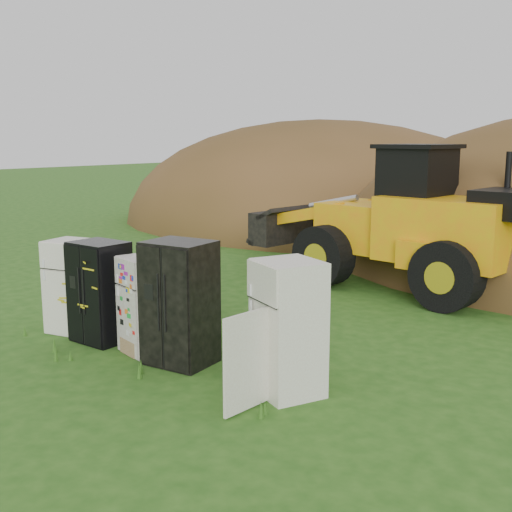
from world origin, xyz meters
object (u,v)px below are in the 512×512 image
at_px(fridge_black_side, 100,292).
at_px(fridge_dark_mid, 180,303).
at_px(fridge_sticker, 145,305).
at_px(wheel_loader, 384,216).
at_px(fridge_leftmost, 72,286).
at_px(fridge_open_door, 288,328).

height_order(fridge_black_side, fridge_dark_mid, fridge_dark_mid).
distance_m(fridge_sticker, wheel_loader, 7.00).
distance_m(fridge_leftmost, fridge_dark_mid, 2.77).
height_order(fridge_leftmost, fridge_open_door, fridge_open_door).
height_order(fridge_sticker, fridge_open_door, fridge_open_door).
bearing_deg(fridge_open_door, fridge_sticker, -155.39).
bearing_deg(fridge_dark_mid, fridge_black_side, 174.91).
relative_size(fridge_sticker, fridge_dark_mid, 0.83).
height_order(fridge_leftmost, fridge_black_side, fridge_black_side).
xyz_separation_m(fridge_black_side, fridge_open_door, (3.94, 0.06, 0.06)).
distance_m(fridge_dark_mid, wheel_loader, 6.96).
bearing_deg(fridge_sticker, wheel_loader, 96.94).
height_order(fridge_dark_mid, wheel_loader, wheel_loader).
xyz_separation_m(fridge_sticker, wheel_loader, (0.83, 6.90, 0.88)).
distance_m(fridge_leftmost, fridge_open_door, 4.82).
distance_m(fridge_open_door, wheel_loader, 7.24).
bearing_deg(wheel_loader, fridge_black_side, -98.73).
relative_size(fridge_black_side, fridge_dark_mid, 0.90).
xyz_separation_m(fridge_leftmost, wheel_loader, (2.78, 6.91, 0.84)).
xyz_separation_m(fridge_black_side, fridge_dark_mid, (1.89, 0.04, 0.10)).
bearing_deg(fridge_leftmost, fridge_black_side, -16.65).
bearing_deg(fridge_sticker, fridge_leftmost, -165.63).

